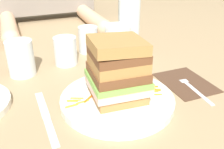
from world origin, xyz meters
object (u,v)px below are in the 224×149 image
object	(u,v)px
empty_tumbler_0	(21,58)
sandwich	(117,70)
juice_glass	(118,44)
fork	(191,85)
knife	(47,118)
water_bottle	(129,10)
empty_tumbler_2	(65,51)
empty_tumbler_1	(88,40)
main_plate	(117,100)
napkin_dark	(186,82)

from	to	relation	value
empty_tumbler_0	sandwich	bearing A→B (deg)	-51.58
sandwich	juice_glass	size ratio (longest dim) A/B	1.30
fork	knife	xyz separation A→B (m)	(-0.35, 0.00, -0.00)
knife	juice_glass	size ratio (longest dim) A/B	1.91
fork	juice_glass	size ratio (longest dim) A/B	1.59
water_bottle	empty_tumbler_2	size ratio (longest dim) A/B	3.61
sandwich	knife	bearing A→B (deg)	179.32
fork	empty_tumbler_1	world-z (taller)	empty_tumbler_1
main_plate	water_bottle	xyz separation A→B (m)	(0.15, 0.27, 0.12)
sandwich	empty_tumbler_0	bearing A→B (deg)	128.42
knife	empty_tumbler_1	distance (m)	0.37
knife	napkin_dark	bearing A→B (deg)	2.82
main_plate	empty_tumbler_1	bearing A→B (deg)	83.90
juice_glass	water_bottle	distance (m)	0.11
sandwich	water_bottle	xyz separation A→B (m)	(0.15, 0.27, 0.05)
knife	juice_glass	distance (m)	0.34
juice_glass	empty_tumbler_2	xyz separation A→B (m)	(-0.15, 0.02, -0.01)
napkin_dark	knife	bearing A→B (deg)	-177.18
main_plate	empty_tumbler_0	size ratio (longest dim) A/B	2.64
knife	empty_tumbler_2	xyz separation A→B (m)	(0.10, 0.25, 0.04)
empty_tumbler_2	napkin_dark	bearing A→B (deg)	-42.22
fork	empty_tumbler_2	distance (m)	0.36
main_plate	fork	size ratio (longest dim) A/B	1.50
water_bottle	empty_tumbler_2	distance (m)	0.23
juice_glass	empty_tumbler_1	bearing A→B (deg)	126.47
knife	water_bottle	distance (m)	0.43
empty_tumbler_0	empty_tumbler_2	xyz separation A→B (m)	(0.12, 0.02, -0.01)
empty_tumbler_1	knife	bearing A→B (deg)	-121.17
main_plate	empty_tumbler_1	xyz separation A→B (m)	(0.03, 0.31, 0.03)
napkin_dark	empty_tumbler_1	xyz separation A→B (m)	(-0.16, 0.29, 0.04)
sandwich	knife	world-z (taller)	sandwich
water_bottle	empty_tumbler_2	world-z (taller)	water_bottle
sandwich	empty_tumbler_1	bearing A→B (deg)	83.85
juice_glass	sandwich	bearing A→B (deg)	-113.78
napkin_dark	empty_tumbler_1	size ratio (longest dim) A/B	1.79
napkin_dark	empty_tumbler_2	size ratio (longest dim) A/B	1.84
fork	empty_tumbler_0	size ratio (longest dim) A/B	1.76
water_bottle	knife	bearing A→B (deg)	-139.22
sandwich	water_bottle	bearing A→B (deg)	60.09
sandwich	water_bottle	size ratio (longest dim) A/B	0.47
juice_glass	empty_tumbler_2	world-z (taller)	juice_glass
fork	sandwich	bearing A→B (deg)	179.11
napkin_dark	empty_tumbler_1	bearing A→B (deg)	119.19
knife	empty_tumbler_2	bearing A→B (deg)	67.98
napkin_dark	juice_glass	xyz separation A→B (m)	(-0.10, 0.21, 0.05)
empty_tumbler_1	empty_tumbler_2	xyz separation A→B (m)	(-0.09, -0.06, -0.00)
water_bottle	empty_tumbler_1	xyz separation A→B (m)	(-0.12, 0.04, -0.09)
sandwich	fork	distance (m)	0.21
fork	juice_glass	xyz separation A→B (m)	(-0.10, 0.23, 0.04)
main_plate	juice_glass	distance (m)	0.25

